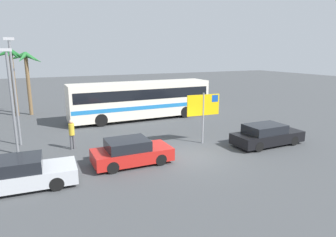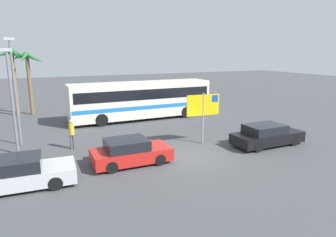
% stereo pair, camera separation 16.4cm
% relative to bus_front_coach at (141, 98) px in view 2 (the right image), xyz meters
% --- Properties ---
extents(ground, '(120.00, 120.00, 0.00)m').
position_rel_bus_front_coach_xyz_m(ground, '(-0.92, -10.03, -1.78)').
color(ground, '#424447').
extents(bus_front_coach, '(11.99, 2.54, 3.17)m').
position_rel_bus_front_coach_xyz_m(bus_front_coach, '(0.00, 0.00, 0.00)').
color(bus_front_coach, silver).
rests_on(bus_front_coach, ground).
extents(ferry_sign, '(2.20, 0.21, 3.20)m').
position_rel_bus_front_coach_xyz_m(ferry_sign, '(1.14, -8.15, 0.54)').
color(ferry_sign, gray).
rests_on(ferry_sign, ground).
extents(car_silver, '(4.71, 2.18, 1.32)m').
position_rel_bus_front_coach_xyz_m(car_silver, '(-9.34, -10.21, -1.15)').
color(car_silver, '#B7BABF').
rests_on(car_silver, ground).
extents(car_black, '(4.55, 1.79, 1.32)m').
position_rel_bus_front_coach_xyz_m(car_black, '(4.45, -10.21, -1.15)').
color(car_black, black).
rests_on(car_black, ground).
extents(car_red, '(4.03, 1.91, 1.32)m').
position_rel_bus_front_coach_xyz_m(car_red, '(-4.14, -9.61, -1.15)').
color(car_red, red).
rests_on(car_red, ground).
extents(pedestrian_crossing_lot, '(0.32, 0.32, 1.78)m').
position_rel_bus_front_coach_xyz_m(pedestrian_crossing_lot, '(-6.52, -5.84, -0.73)').
color(pedestrian_crossing_lot, '#4C4C51').
rests_on(pedestrian_crossing_lot, ground).
extents(lamp_post_left_side, '(0.56, 0.20, 5.84)m').
position_rel_bus_front_coach_xyz_m(lamp_post_left_side, '(-9.45, -5.46, 1.45)').
color(lamp_post_left_side, slate).
rests_on(lamp_post_left_side, ground).
extents(lamp_post_right_side, '(0.56, 0.20, 6.47)m').
position_rel_bus_front_coach_xyz_m(lamp_post_right_side, '(-9.33, -3.66, 1.77)').
color(lamp_post_right_side, slate).
rests_on(lamp_post_right_side, ground).
extents(palm_tree_seaside, '(2.91, 2.85, 5.68)m').
position_rel_bus_front_coach_xyz_m(palm_tree_seaside, '(-8.50, 6.10, 2.79)').
color(palm_tree_seaside, brown).
rests_on(palm_tree_seaside, ground).
extents(palm_tree_inland, '(2.85, 2.88, 5.96)m').
position_rel_bus_front_coach_xyz_m(palm_tree_inland, '(-9.69, 6.13, 3.08)').
color(palm_tree_inland, brown).
rests_on(palm_tree_inland, ground).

